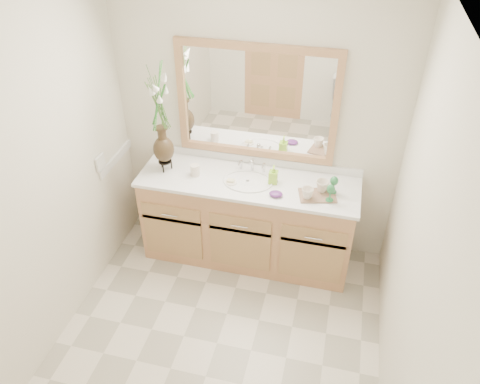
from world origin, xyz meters
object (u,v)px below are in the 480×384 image
(flower_vase, at_px, (159,109))
(soap_bottle, at_px, (273,175))
(tumbler, at_px, (195,170))
(tray, at_px, (317,195))

(flower_vase, bearing_deg, soap_bottle, 1.53)
(tumbler, bearing_deg, soap_bottle, 4.17)
(tray, bearing_deg, flower_vase, 162.27)
(flower_vase, xyz_separation_m, tumbler, (0.27, -0.02, -0.52))
(tray, bearing_deg, soap_bottle, 150.30)
(flower_vase, relative_size, tray, 2.92)
(flower_vase, height_order, soap_bottle, flower_vase)
(soap_bottle, bearing_deg, tumbler, -176.64)
(tumbler, relative_size, soap_bottle, 0.69)
(flower_vase, relative_size, soap_bottle, 5.86)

